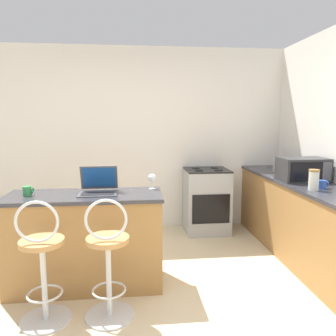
# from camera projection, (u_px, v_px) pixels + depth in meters

# --- Properties ---
(ground_plane) EXTENTS (20.00, 20.00, 0.00)m
(ground_plane) POSITION_uv_depth(u_px,v_px,m) (131.00, 316.00, 2.67)
(ground_plane) COLOR beige
(wall_back) EXTENTS (12.00, 0.06, 2.60)m
(wall_back) POSITION_uv_depth(u_px,v_px,m) (131.00, 140.00, 4.72)
(wall_back) COLOR silver
(wall_back) RESTS_ON ground_plane
(breakfast_bar) EXTENTS (1.45, 0.56, 0.90)m
(breakfast_bar) POSITION_uv_depth(u_px,v_px,m) (86.00, 240.00, 3.11)
(breakfast_bar) COLOR #9E703D
(breakfast_bar) RESTS_ON ground_plane
(counter_right) EXTENTS (0.58, 2.78, 0.90)m
(counter_right) POSITION_uv_depth(u_px,v_px,m) (305.00, 222.00, 3.67)
(counter_right) COLOR #9E703D
(counter_right) RESTS_ON ground_plane
(bar_stool_near) EXTENTS (0.40, 0.40, 1.01)m
(bar_stool_near) POSITION_uv_depth(u_px,v_px,m) (42.00, 265.00, 2.53)
(bar_stool_near) COLOR silver
(bar_stool_near) RESTS_ON ground_plane
(bar_stool_far) EXTENTS (0.40, 0.40, 1.01)m
(bar_stool_far) POSITION_uv_depth(u_px,v_px,m) (108.00, 263.00, 2.58)
(bar_stool_far) COLOR silver
(bar_stool_far) RESTS_ON ground_plane
(laptop) EXTENTS (0.35, 0.31, 0.25)m
(laptop) POSITION_uv_depth(u_px,v_px,m) (99.00, 186.00, 3.10)
(laptop) COLOR #47474C
(laptop) RESTS_ON breakfast_bar
(microwave) EXTENTS (0.51, 0.34, 0.26)m
(microwave) POSITION_uv_depth(u_px,v_px,m) (303.00, 169.00, 3.69)
(microwave) COLOR #2D2D30
(microwave) RESTS_ON counter_right
(toaster) EXTENTS (0.23, 0.30, 0.18)m
(toaster) POSITION_uv_depth(u_px,v_px,m) (286.00, 167.00, 4.20)
(toaster) COLOR #9EA3A8
(toaster) RESTS_ON counter_right
(stove_range) EXTENTS (0.60, 0.57, 0.91)m
(stove_range) POSITION_uv_depth(u_px,v_px,m) (206.00, 201.00, 4.63)
(stove_range) COLOR #9EA3A8
(stove_range) RESTS_ON ground_plane
(mug_green) EXTENTS (0.09, 0.08, 0.09)m
(mug_green) POSITION_uv_depth(u_px,v_px,m) (27.00, 191.00, 2.99)
(mug_green) COLOR #338447
(mug_green) RESTS_ON breakfast_bar
(mug_blue) EXTENTS (0.10, 0.08, 0.09)m
(mug_blue) POSITION_uv_depth(u_px,v_px,m) (322.00, 184.00, 3.29)
(mug_blue) COLOR #2D51AD
(mug_blue) RESTS_ON counter_right
(storage_jar) EXTENTS (0.10, 0.10, 0.21)m
(storage_jar) POSITION_uv_depth(u_px,v_px,m) (314.00, 180.00, 3.21)
(storage_jar) COLOR silver
(storage_jar) RESTS_ON counter_right
(wine_glass_tall) EXTENTS (0.08, 0.08, 0.15)m
(wine_glass_tall) POSITION_uv_depth(u_px,v_px,m) (152.00, 178.00, 3.26)
(wine_glass_tall) COLOR silver
(wine_glass_tall) RESTS_ON breakfast_bar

